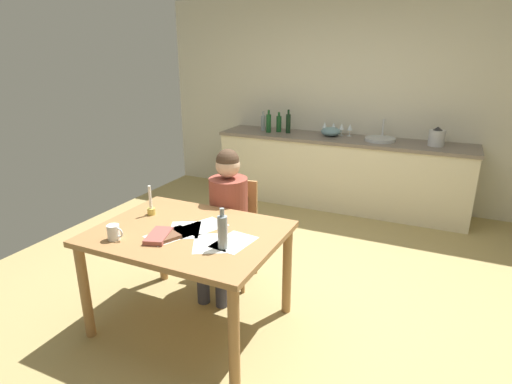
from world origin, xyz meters
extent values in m
cube|color=tan|center=(0.00, 0.00, -0.02)|extent=(5.20, 5.20, 0.04)
cube|color=beige|center=(0.00, 2.60, 1.30)|extent=(5.20, 0.12, 2.60)
cube|color=beige|center=(0.00, 2.24, 0.43)|extent=(3.11, 0.60, 0.86)
cube|color=#72665B|center=(0.00, 2.24, 0.88)|extent=(3.15, 0.64, 0.04)
cube|color=#9E7042|center=(-0.35, -0.67, 0.73)|extent=(1.29, 0.98, 0.04)
cylinder|color=#9E7042|center=(-0.94, -1.11, 0.36)|extent=(0.07, 0.07, 0.71)
cylinder|color=#9E7042|center=(0.23, -1.11, 0.36)|extent=(0.07, 0.07, 0.71)
cylinder|color=#9E7042|center=(-0.94, -0.24, 0.36)|extent=(0.07, 0.07, 0.71)
cylinder|color=#9E7042|center=(0.23, -0.24, 0.36)|extent=(0.07, 0.07, 0.71)
cube|color=#9E7042|center=(-0.38, 0.00, 0.47)|extent=(0.44, 0.44, 0.04)
cube|color=#9E7042|center=(-0.40, 0.18, 0.68)|extent=(0.36, 0.07, 0.40)
cylinder|color=#9E7042|center=(-0.53, -0.19, 0.23)|extent=(0.04, 0.04, 0.46)
cylinder|color=#9E7042|center=(-0.19, -0.15, 0.23)|extent=(0.04, 0.04, 0.46)
cylinder|color=#9E7042|center=(-0.57, 0.15, 0.23)|extent=(0.04, 0.04, 0.46)
cylinder|color=#9E7042|center=(-0.23, 0.19, 0.23)|extent=(0.04, 0.04, 0.46)
cylinder|color=brown|center=(-0.38, -0.02, 0.70)|extent=(0.35, 0.35, 0.50)
sphere|color=#D8AD8C|center=(-0.38, -0.02, 1.06)|extent=(0.20, 0.20, 0.20)
sphere|color=#473323|center=(-0.38, -0.02, 1.10)|extent=(0.19, 0.19, 0.19)
cylinder|color=#383847|center=(-0.44, -0.22, 0.45)|extent=(0.17, 0.39, 0.13)
cylinder|color=#383847|center=(-0.42, -0.41, 0.23)|extent=(0.10, 0.10, 0.45)
cylinder|color=#383847|center=(-0.28, -0.20, 0.45)|extent=(0.17, 0.39, 0.13)
cylinder|color=#383847|center=(-0.26, -0.39, 0.23)|extent=(0.10, 0.10, 0.45)
cylinder|color=white|center=(-0.72, -0.99, 0.80)|extent=(0.08, 0.08, 0.10)
torus|color=white|center=(-0.67, -0.99, 0.81)|extent=(0.07, 0.01, 0.07)
cylinder|color=gold|center=(-0.77, -0.54, 0.78)|extent=(0.06, 0.06, 0.05)
cylinder|color=white|center=(-0.77, -0.54, 0.89)|extent=(0.02, 0.02, 0.18)
cube|color=#984D44|center=(-0.46, -0.85, 0.77)|extent=(0.20, 0.28, 0.03)
cube|color=brown|center=(-0.42, -0.84, 0.77)|extent=(0.20, 0.21, 0.03)
cube|color=white|center=(-0.29, -0.56, 0.76)|extent=(0.31, 0.36, 0.00)
cube|color=white|center=(-0.11, -0.78, 0.76)|extent=(0.33, 0.36, 0.00)
cube|color=white|center=(0.02, -0.70, 0.76)|extent=(0.24, 0.32, 0.00)
cube|color=white|center=(-0.42, -0.79, 0.76)|extent=(0.31, 0.36, 0.00)
cube|color=white|center=(-0.38, -0.67, 0.76)|extent=(0.32, 0.36, 0.00)
cylinder|color=#8C999E|center=(0.00, -0.80, 0.86)|extent=(0.06, 0.06, 0.22)
cylinder|color=#8C999E|center=(0.00, -0.80, 1.00)|extent=(0.03, 0.03, 0.05)
cylinder|color=#B2B7BC|center=(0.47, 2.24, 0.92)|extent=(0.36, 0.36, 0.04)
cylinder|color=silver|center=(0.47, 2.40, 1.02)|extent=(0.02, 0.02, 0.24)
cylinder|color=#8C999E|center=(-1.09, 2.27, 1.00)|extent=(0.06, 0.06, 0.20)
cylinder|color=#8C999E|center=(-1.09, 2.27, 1.13)|extent=(0.03, 0.03, 0.05)
cylinder|color=#194C23|center=(-0.97, 2.18, 1.02)|extent=(0.07, 0.07, 0.24)
cylinder|color=#194C23|center=(-0.97, 2.18, 1.17)|extent=(0.03, 0.03, 0.06)
cylinder|color=#194C23|center=(-0.86, 2.27, 1.00)|extent=(0.07, 0.07, 0.21)
cylinder|color=#194C23|center=(-0.86, 2.27, 1.14)|extent=(0.03, 0.03, 0.05)
cylinder|color=black|center=(-0.72, 2.26, 1.02)|extent=(0.06, 0.06, 0.24)
cylinder|color=black|center=(-0.72, 2.26, 1.17)|extent=(0.03, 0.03, 0.06)
ellipsoid|color=#668C99|center=(-0.16, 2.29, 0.96)|extent=(0.25, 0.25, 0.11)
cylinder|color=#B7BABF|center=(1.09, 2.24, 0.99)|extent=(0.18, 0.18, 0.18)
cone|color=#262628|center=(1.09, 2.24, 1.10)|extent=(0.11, 0.11, 0.04)
cylinder|color=silver|center=(0.06, 2.39, 0.90)|extent=(0.06, 0.06, 0.00)
cylinder|color=silver|center=(0.06, 2.39, 0.94)|extent=(0.01, 0.01, 0.07)
cone|color=silver|center=(0.06, 2.39, 1.01)|extent=(0.07, 0.07, 0.08)
cylinder|color=silver|center=(-0.04, 2.39, 0.90)|extent=(0.06, 0.06, 0.00)
cylinder|color=silver|center=(-0.04, 2.39, 0.94)|extent=(0.01, 0.01, 0.07)
cone|color=silver|center=(-0.04, 2.39, 1.01)|extent=(0.07, 0.07, 0.08)
cylinder|color=silver|center=(-0.15, 2.39, 0.90)|extent=(0.06, 0.06, 0.00)
cylinder|color=silver|center=(-0.15, 2.39, 0.94)|extent=(0.01, 0.01, 0.07)
cone|color=silver|center=(-0.15, 2.39, 1.01)|extent=(0.07, 0.07, 0.08)
cylinder|color=silver|center=(-0.27, 2.39, 0.90)|extent=(0.06, 0.06, 0.00)
cylinder|color=silver|center=(-0.27, 2.39, 0.94)|extent=(0.01, 0.01, 0.07)
cone|color=silver|center=(-0.27, 2.39, 1.01)|extent=(0.07, 0.07, 0.08)
camera|label=1|loc=(1.20, -2.88, 1.95)|focal=29.25mm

